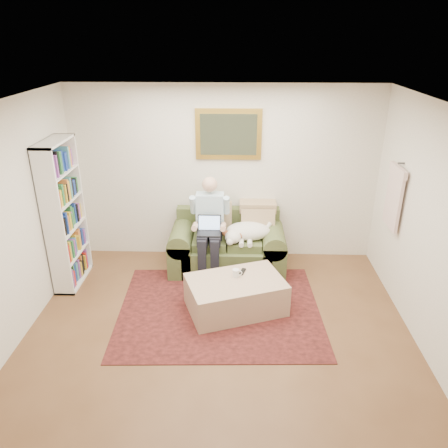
# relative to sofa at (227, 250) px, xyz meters

# --- Properties ---
(room_shell) EXTENTS (4.51, 5.00, 2.61)m
(room_shell) POSITION_rel_sofa_xyz_m (-0.06, -1.69, 1.01)
(room_shell) COLOR brown
(room_shell) RESTS_ON ground
(rug) EXTENTS (2.59, 2.11, 0.01)m
(rug) POSITION_rel_sofa_xyz_m (-0.07, -1.10, -0.28)
(rug) COLOR black
(rug) RESTS_ON room_shell
(sofa) EXTENTS (1.66, 0.84, 1.00)m
(sofa) POSITION_rel_sofa_xyz_m (0.00, 0.00, 0.00)
(sofa) COLOR #4D592F
(sofa) RESTS_ON room_shell
(seated_man) EXTENTS (0.55, 0.78, 1.40)m
(seated_man) POSITION_rel_sofa_xyz_m (-0.25, -0.15, 0.41)
(seated_man) COLOR #8CC2D8
(seated_man) RESTS_ON sofa
(laptop) EXTENTS (0.32, 0.26, 0.23)m
(laptop) POSITION_rel_sofa_xyz_m (-0.25, -0.22, 0.45)
(laptop) COLOR black
(laptop) RESTS_ON seated_man
(sleeping_dog) EXTENTS (0.68, 0.43, 0.25)m
(sleeping_dog) POSITION_rel_sofa_xyz_m (0.30, -0.08, 0.35)
(sleeping_dog) COLOR white
(sleeping_dog) RESTS_ON sofa
(ottoman) EXTENTS (1.34, 1.09, 0.42)m
(ottoman) POSITION_rel_sofa_xyz_m (0.13, -1.08, -0.08)
(ottoman) COLOR tan
(ottoman) RESTS_ON room_shell
(coffee_mug) EXTENTS (0.08, 0.08, 0.10)m
(coffee_mug) POSITION_rel_sofa_xyz_m (0.13, -0.99, 0.19)
(coffee_mug) COLOR white
(coffee_mug) RESTS_ON ottoman
(tv_remote) EXTENTS (0.09, 0.16, 0.02)m
(tv_remote) POSITION_rel_sofa_xyz_m (0.22, -0.88, 0.15)
(tv_remote) COLOR black
(tv_remote) RESTS_ON ottoman
(bookshelf) EXTENTS (0.28, 0.80, 2.00)m
(bookshelf) POSITION_rel_sofa_xyz_m (-2.16, -0.45, 0.71)
(bookshelf) COLOR white
(bookshelf) RESTS_ON room_shell
(wall_mirror) EXTENTS (0.94, 0.04, 0.72)m
(wall_mirror) POSITION_rel_sofa_xyz_m (0.00, 0.43, 1.61)
(wall_mirror) COLOR gold
(wall_mirror) RESTS_ON room_shell
(hanging_shirt) EXTENTS (0.06, 0.52, 0.90)m
(hanging_shirt) POSITION_rel_sofa_xyz_m (2.13, -0.45, 1.06)
(hanging_shirt) COLOR beige
(hanging_shirt) RESTS_ON room_shell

